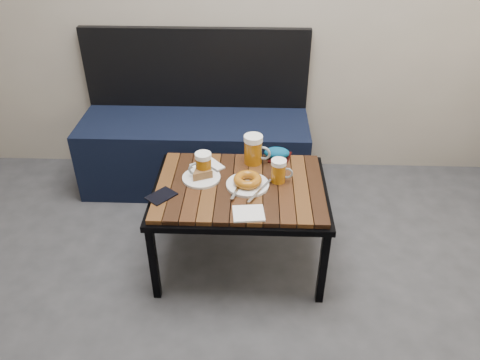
{
  "coord_description": "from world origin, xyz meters",
  "views": [
    {
      "loc": [
        0.31,
        -0.83,
        1.73
      ],
      "look_at": [
        0.25,
        1.02,
        0.5
      ],
      "focal_mm": 35.0,
      "sensor_mm": 36.0,
      "label": 1
    }
  ],
  "objects_px": {
    "beer_mug_right": "(279,171)",
    "bench": "(196,144)",
    "knit_pouch": "(277,153)",
    "plate_pie": "(201,175)",
    "plate_bagel": "(248,182)",
    "passport_burgundy": "(280,157)",
    "passport_navy": "(161,196)",
    "cafe_table": "(240,192)",
    "beer_mug_centre": "(254,149)",
    "beer_mug_left": "(203,165)"
  },
  "relations": [
    {
      "from": "passport_navy",
      "to": "knit_pouch",
      "type": "height_order",
      "value": "knit_pouch"
    },
    {
      "from": "cafe_table",
      "to": "passport_navy",
      "type": "xyz_separation_m",
      "value": [
        -0.36,
        -0.11,
        0.05
      ]
    },
    {
      "from": "bench",
      "to": "plate_bagel",
      "type": "bearing_deg",
      "value": -65.17
    },
    {
      "from": "beer_mug_right",
      "to": "plate_bagel",
      "type": "distance_m",
      "value": 0.16
    },
    {
      "from": "plate_pie",
      "to": "beer_mug_centre",
      "type": "bearing_deg",
      "value": 32.86
    },
    {
      "from": "plate_pie",
      "to": "passport_burgundy",
      "type": "height_order",
      "value": "plate_pie"
    },
    {
      "from": "knit_pouch",
      "to": "plate_pie",
      "type": "bearing_deg",
      "value": -150.09
    },
    {
      "from": "passport_navy",
      "to": "passport_burgundy",
      "type": "relative_size",
      "value": 0.94
    },
    {
      "from": "beer_mug_centre",
      "to": "plate_pie",
      "type": "xyz_separation_m",
      "value": [
        -0.25,
        -0.16,
        -0.06
      ]
    },
    {
      "from": "passport_burgundy",
      "to": "cafe_table",
      "type": "bearing_deg",
      "value": -111.84
    },
    {
      "from": "passport_burgundy",
      "to": "knit_pouch",
      "type": "bearing_deg",
      "value": -164.2
    },
    {
      "from": "cafe_table",
      "to": "passport_burgundy",
      "type": "bearing_deg",
      "value": 52.36
    },
    {
      "from": "bench",
      "to": "knit_pouch",
      "type": "distance_m",
      "value": 0.72
    },
    {
      "from": "bench",
      "to": "beer_mug_centre",
      "type": "relative_size",
      "value": 9.11
    },
    {
      "from": "plate_bagel",
      "to": "plate_pie",
      "type": "bearing_deg",
      "value": 166.8
    },
    {
      "from": "passport_burgundy",
      "to": "knit_pouch",
      "type": "distance_m",
      "value": 0.03
    },
    {
      "from": "plate_pie",
      "to": "cafe_table",
      "type": "bearing_deg",
      "value": -13.47
    },
    {
      "from": "beer_mug_left",
      "to": "knit_pouch",
      "type": "height_order",
      "value": "beer_mug_left"
    },
    {
      "from": "bench",
      "to": "beer_mug_right",
      "type": "height_order",
      "value": "bench"
    },
    {
      "from": "beer_mug_centre",
      "to": "passport_navy",
      "type": "height_order",
      "value": "beer_mug_centre"
    },
    {
      "from": "plate_bagel",
      "to": "passport_navy",
      "type": "height_order",
      "value": "plate_bagel"
    },
    {
      "from": "cafe_table",
      "to": "passport_navy",
      "type": "height_order",
      "value": "passport_navy"
    },
    {
      "from": "cafe_table",
      "to": "beer_mug_right",
      "type": "distance_m",
      "value": 0.22
    },
    {
      "from": "bench",
      "to": "beer_mug_centre",
      "type": "distance_m",
      "value": 0.7
    },
    {
      "from": "beer_mug_right",
      "to": "plate_bagel",
      "type": "height_order",
      "value": "beer_mug_right"
    },
    {
      "from": "beer_mug_centre",
      "to": "plate_bagel",
      "type": "xyz_separation_m",
      "value": [
        -0.03,
        -0.22,
        -0.05
      ]
    },
    {
      "from": "knit_pouch",
      "to": "beer_mug_right",
      "type": "bearing_deg",
      "value": -89.32
    },
    {
      "from": "plate_pie",
      "to": "beer_mug_right",
      "type": "bearing_deg",
      "value": -0.86
    },
    {
      "from": "passport_navy",
      "to": "passport_burgundy",
      "type": "bearing_deg",
      "value": 73.77
    },
    {
      "from": "beer_mug_left",
      "to": "passport_burgundy",
      "type": "height_order",
      "value": "beer_mug_left"
    },
    {
      "from": "cafe_table",
      "to": "plate_bagel",
      "type": "height_order",
      "value": "plate_bagel"
    },
    {
      "from": "beer_mug_left",
      "to": "plate_bagel",
      "type": "xyz_separation_m",
      "value": [
        0.22,
        -0.08,
        -0.04
      ]
    },
    {
      "from": "beer_mug_centre",
      "to": "beer_mug_right",
      "type": "relative_size",
      "value": 1.31
    },
    {
      "from": "beer_mug_centre",
      "to": "plate_bagel",
      "type": "bearing_deg",
      "value": -83.57
    },
    {
      "from": "plate_pie",
      "to": "bench",
      "type": "bearing_deg",
      "value": 99.71
    },
    {
      "from": "plate_pie",
      "to": "passport_navy",
      "type": "bearing_deg",
      "value": -137.74
    },
    {
      "from": "bench",
      "to": "passport_navy",
      "type": "bearing_deg",
      "value": -93.43
    },
    {
      "from": "beer_mug_right",
      "to": "passport_navy",
      "type": "bearing_deg",
      "value": -160.88
    },
    {
      "from": "cafe_table",
      "to": "plate_bagel",
      "type": "relative_size",
      "value": 3.25
    },
    {
      "from": "plate_bagel",
      "to": "passport_burgundy",
      "type": "distance_m",
      "value": 0.31
    },
    {
      "from": "plate_bagel",
      "to": "knit_pouch",
      "type": "distance_m",
      "value": 0.3
    },
    {
      "from": "beer_mug_centre",
      "to": "passport_navy",
      "type": "xyz_separation_m",
      "value": [
        -0.42,
        -0.32,
        -0.07
      ]
    },
    {
      "from": "beer_mug_centre",
      "to": "plate_bagel",
      "type": "distance_m",
      "value": 0.22
    },
    {
      "from": "plate_pie",
      "to": "beer_mug_left",
      "type": "bearing_deg",
      "value": 72.33
    },
    {
      "from": "beer_mug_centre",
      "to": "plate_pie",
      "type": "relative_size",
      "value": 0.82
    },
    {
      "from": "passport_navy",
      "to": "beer_mug_left",
      "type": "bearing_deg",
      "value": 85.69
    },
    {
      "from": "plate_bagel",
      "to": "passport_burgundy",
      "type": "xyz_separation_m",
      "value": [
        0.16,
        0.27,
        -0.02
      ]
    },
    {
      "from": "beer_mug_right",
      "to": "bench",
      "type": "bearing_deg",
      "value": 129.09
    },
    {
      "from": "cafe_table",
      "to": "beer_mug_left",
      "type": "height_order",
      "value": "beer_mug_left"
    },
    {
      "from": "plate_bagel",
      "to": "passport_navy",
      "type": "relative_size",
      "value": 2.02
    }
  ]
}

